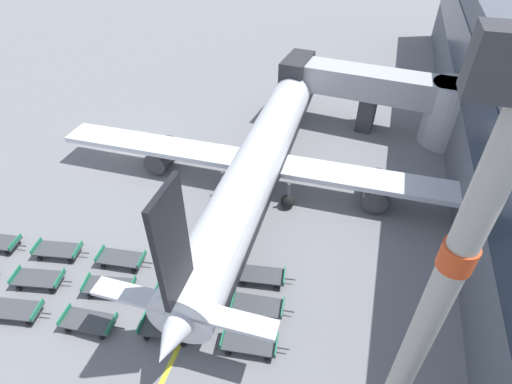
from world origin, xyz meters
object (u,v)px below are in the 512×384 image
baggage_dolly_row_near_col_c (89,322)px  baggage_dolly_row_near_col_e (250,343)px  baggage_dolly_row_mid_b_col_b (58,250)px  airplane (265,150)px  baggage_dolly_row_mid_a_col_e (258,306)px  apron_light_mast (407,365)px  baggage_dolly_row_near_col_d (168,329)px  baggage_dolly_row_near_col_b (15,310)px  baggage_dolly_row_mid_a_col_d (181,294)px  baggage_dolly_row_mid_a_col_b (39,279)px  baggage_dolly_row_mid_b_col_d (192,267)px  baggage_dolly_row_mid_b_col_c (121,259)px  baggage_dolly_row_mid_b_col_e (261,276)px  baggage_dolly_row_mid_a_col_c (110,287)px

baggage_dolly_row_near_col_c → baggage_dolly_row_near_col_e: (9.59, 1.52, 0.00)m
baggage_dolly_row_mid_b_col_b → airplane: bearing=48.3°
baggage_dolly_row_mid_a_col_e → baggage_dolly_row_mid_b_col_b: size_ratio=1.00×
baggage_dolly_row_mid_b_col_b → apron_light_mast: 25.26m
baggage_dolly_row_near_col_c → apron_light_mast: bearing=-13.4°
baggage_dolly_row_near_col_d → baggage_dolly_row_near_col_e: bearing=6.4°
baggage_dolly_row_near_col_b → baggage_dolly_row_mid_a_col_d: 10.06m
baggage_dolly_row_near_col_c → baggage_dolly_row_mid_a_col_b: size_ratio=1.00×
baggage_dolly_row_mid_a_col_d → baggage_dolly_row_mid_a_col_e: 4.99m
baggage_dolly_row_mid_a_col_d → apron_light_mast: bearing=-32.3°
baggage_dolly_row_mid_b_col_d → baggage_dolly_row_mid_a_col_d: bearing=-84.3°
baggage_dolly_row_mid_b_col_b → apron_light_mast: apron_light_mast is taller
baggage_dolly_row_mid_b_col_c → apron_light_mast: bearing=-27.5°
baggage_dolly_row_near_col_e → baggage_dolly_row_mid_a_col_e: (-0.28, 2.51, 0.00)m
baggage_dolly_row_near_col_c → apron_light_mast: apron_light_mast is taller
baggage_dolly_row_mid_b_col_e → apron_light_mast: size_ratio=0.20×
baggage_dolly_row_mid_a_col_b → baggage_dolly_row_mid_a_col_e: same height
baggage_dolly_row_near_col_d → baggage_dolly_row_mid_b_col_c: bearing=144.5°
baggage_dolly_row_mid_a_col_e → baggage_dolly_row_mid_b_col_e: same height
baggage_dolly_row_mid_a_col_b → baggage_dolly_row_mid_b_col_e: (13.96, 4.60, 0.00)m
baggage_dolly_row_near_col_b → baggage_dolly_row_mid_a_col_b: size_ratio=1.00×
baggage_dolly_row_mid_b_col_c → apron_light_mast: apron_light_mast is taller
baggage_dolly_row_mid_b_col_e → baggage_dolly_row_mid_a_col_b: bearing=-161.7°
baggage_dolly_row_mid_a_col_b → baggage_dolly_row_mid_a_col_d: bearing=10.2°
baggage_dolly_row_mid_a_col_e → baggage_dolly_row_near_col_c: bearing=-156.6°
baggage_dolly_row_mid_b_col_b → baggage_dolly_row_near_col_b: bearing=-81.2°
baggage_dolly_row_near_col_d → baggage_dolly_row_mid_a_col_b: bearing=175.3°
baggage_dolly_row_near_col_b → baggage_dolly_row_mid_b_col_d: 10.99m
baggage_dolly_row_mid_a_col_c → baggage_dolly_row_mid_b_col_c: 2.39m
baggage_dolly_row_mid_a_col_b → baggage_dolly_row_near_col_d: bearing=-4.7°
baggage_dolly_row_near_col_c → baggage_dolly_row_near_col_d: same height
baggage_dolly_row_near_col_c → baggage_dolly_row_mid_a_col_d: (4.35, 3.48, 0.00)m
baggage_dolly_row_mid_b_col_b → baggage_dolly_row_mid_b_col_e: size_ratio=1.00×
baggage_dolly_row_near_col_d → baggage_dolly_row_near_col_c: bearing=-168.3°
baggage_dolly_row_near_col_c → baggage_dolly_row_near_col_e: same height
baggage_dolly_row_mid_a_col_c → baggage_dolly_row_mid_a_col_b: bearing=-170.1°
baggage_dolly_row_near_col_d → baggage_dolly_row_mid_b_col_d: (-0.57, 4.77, 0.00)m
baggage_dolly_row_mid_a_col_b → baggage_dolly_row_mid_b_col_c: size_ratio=1.00×
baggage_dolly_row_mid_a_col_c → apron_light_mast: (16.12, -6.38, 10.68)m
baggage_dolly_row_near_col_e → baggage_dolly_row_mid_a_col_e: size_ratio=1.00×
baggage_dolly_row_mid_a_col_d → baggage_dolly_row_mid_b_col_c: same height
airplane → baggage_dolly_row_near_col_c: size_ratio=10.10×
baggage_dolly_row_mid_a_col_c → apron_light_mast: 20.36m
baggage_dolly_row_mid_b_col_d → baggage_dolly_row_near_col_c: bearing=-125.7°
baggage_dolly_row_mid_b_col_b → baggage_dolly_row_mid_b_col_d: same height
baggage_dolly_row_near_col_c → baggage_dolly_row_mid_a_col_e: (9.32, 4.03, 0.00)m
baggage_dolly_row_near_col_e → baggage_dolly_row_mid_b_col_e: bearing=98.8°
baggage_dolly_row_near_col_d → baggage_dolly_row_mid_a_col_c: bearing=161.7°
baggage_dolly_row_near_col_d → baggage_dolly_row_mid_b_col_b: (-10.30, 3.34, 0.00)m
airplane → baggage_dolly_row_mid_b_col_d: bearing=-98.8°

